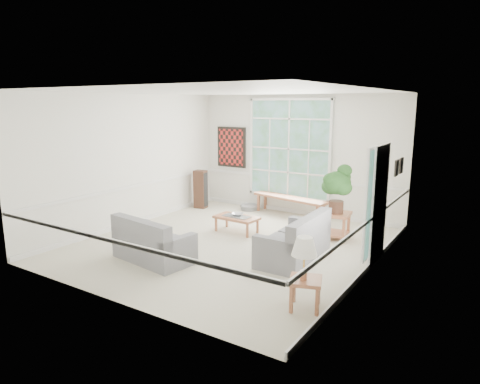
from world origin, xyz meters
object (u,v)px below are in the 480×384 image
at_px(loveseat_right, 293,237).
at_px(coffee_table, 237,224).
at_px(side_table, 305,294).
at_px(loveseat_front, 154,239).
at_px(end_table, 335,226).

xyz_separation_m(loveseat_right, coffee_table, (-1.78, 0.87, -0.25)).
height_order(loveseat_right, side_table, loveseat_right).
height_order(loveseat_front, end_table, loveseat_front).
height_order(loveseat_right, end_table, loveseat_right).
xyz_separation_m(loveseat_front, coffee_table, (0.32, 2.23, -0.22)).
distance_m(loveseat_front, coffee_table, 2.26).
xyz_separation_m(coffee_table, end_table, (1.99, 0.71, 0.11)).
relative_size(loveseat_right, loveseat_front, 1.07).
relative_size(loveseat_front, side_table, 3.38).
relative_size(loveseat_right, side_table, 3.60).
distance_m(loveseat_right, loveseat_front, 2.51).
relative_size(coffee_table, side_table, 2.18).
bearing_deg(side_table, end_table, 103.37).
distance_m(loveseat_right, side_table, 1.90).
height_order(loveseat_front, side_table, loveseat_front).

